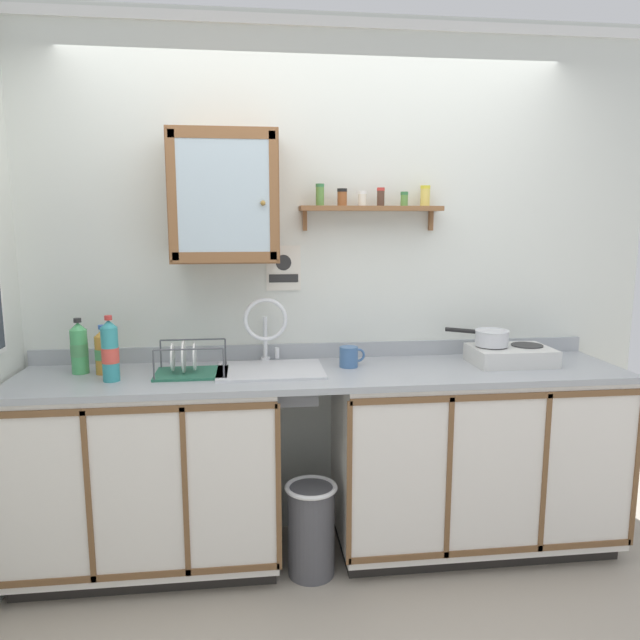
% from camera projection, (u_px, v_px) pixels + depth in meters
% --- Properties ---
extents(floor, '(5.98, 5.98, 0.00)m').
position_uv_depth(floor, '(334.00, 591.00, 2.72)').
color(floor, '#9E9384').
rests_on(floor, ground).
extents(back_wall, '(3.58, 0.07, 2.70)m').
position_uv_depth(back_wall, '(318.00, 283.00, 3.12)').
color(back_wall, silver).
rests_on(back_wall, ground).
extents(lower_cabinet_run, '(1.25, 0.60, 0.93)m').
position_uv_depth(lower_cabinet_run, '(149.00, 475.00, 2.86)').
color(lower_cabinet_run, black).
rests_on(lower_cabinet_run, ground).
extents(lower_cabinet_run_right, '(1.42, 0.60, 0.93)m').
position_uv_depth(lower_cabinet_run_right, '(473.00, 459.00, 3.05)').
color(lower_cabinet_run_right, black).
rests_on(lower_cabinet_run_right, ground).
extents(countertop, '(2.94, 0.62, 0.03)m').
position_uv_depth(countertop, '(325.00, 374.00, 2.88)').
color(countertop, '#9EA3A8').
rests_on(countertop, lower_cabinet_run).
extents(backsplash, '(2.94, 0.02, 0.08)m').
position_uv_depth(backsplash, '(318.00, 350.00, 3.15)').
color(backsplash, '#9EA3A8').
rests_on(backsplash, countertop).
extents(sink, '(0.51, 0.42, 0.48)m').
position_uv_depth(sink, '(270.00, 372.00, 2.89)').
color(sink, silver).
rests_on(sink, countertop).
extents(hot_plate_stove, '(0.40, 0.29, 0.09)m').
position_uv_depth(hot_plate_stove, '(511.00, 355.00, 3.02)').
color(hot_plate_stove, silver).
rests_on(hot_plate_stove, countertop).
extents(saucepan, '(0.29, 0.23, 0.08)m').
position_uv_depth(saucepan, '(491.00, 337.00, 3.02)').
color(saucepan, silver).
rests_on(saucepan, hot_plate_stove).
extents(bottle_detergent_teal_0, '(0.08, 0.08, 0.30)m').
position_uv_depth(bottle_detergent_teal_0, '(110.00, 351.00, 2.67)').
color(bottle_detergent_teal_0, teal).
rests_on(bottle_detergent_teal_0, countertop).
extents(bottle_soda_green_1, '(0.08, 0.08, 0.27)m').
position_uv_depth(bottle_soda_green_1, '(79.00, 348.00, 2.81)').
color(bottle_soda_green_1, '#4CB266').
rests_on(bottle_soda_green_1, countertop).
extents(bottle_juice_amber_2, '(0.08, 0.08, 0.24)m').
position_uv_depth(bottle_juice_amber_2, '(103.00, 352.00, 2.81)').
color(bottle_juice_amber_2, gold).
rests_on(bottle_juice_amber_2, countertop).
extents(dish_rack, '(0.34, 0.25, 0.16)m').
position_uv_depth(dish_rack, '(189.00, 367.00, 2.80)').
color(dish_rack, '#26664C').
rests_on(dish_rack, countertop).
extents(mug, '(0.13, 0.09, 0.10)m').
position_uv_depth(mug, '(349.00, 357.00, 2.95)').
color(mug, '#3F6699').
rests_on(mug, countertop).
extents(wall_cabinet, '(0.51, 0.32, 0.62)m').
position_uv_depth(wall_cabinet, '(225.00, 197.00, 2.83)').
color(wall_cabinet, brown).
extents(spice_shelf, '(0.72, 0.14, 0.23)m').
position_uv_depth(spice_shelf, '(371.00, 206.00, 3.00)').
color(spice_shelf, brown).
extents(warning_sign, '(0.18, 0.01, 0.23)m').
position_uv_depth(warning_sign, '(283.00, 268.00, 3.06)').
color(warning_sign, silver).
extents(trash_bin, '(0.25, 0.25, 0.45)m').
position_uv_depth(trash_bin, '(311.00, 528.00, 2.82)').
color(trash_bin, '#4C4C51').
rests_on(trash_bin, ground).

